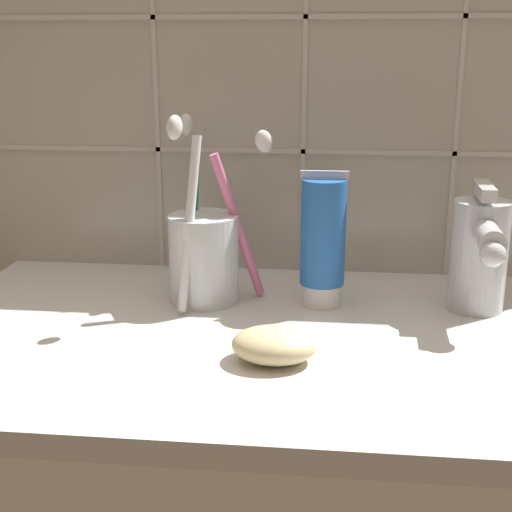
{
  "coord_description": "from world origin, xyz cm",
  "views": [
    {
      "loc": [
        4.81,
        -59.2,
        26.6
      ],
      "look_at": [
        -1.89,
        3.0,
        8.14
      ],
      "focal_mm": 50.0,
      "sensor_mm": 36.0,
      "label": 1
    }
  ],
  "objects_px": {
    "toothbrush_cup": "(204,252)",
    "soap_bar": "(274,345)",
    "sink_faucet": "(480,252)",
    "toothpaste_tube": "(323,240)"
  },
  "relations": [
    {
      "from": "toothpaste_tube",
      "to": "soap_bar",
      "type": "relative_size",
      "value": 1.92
    },
    {
      "from": "sink_faucet",
      "to": "soap_bar",
      "type": "relative_size",
      "value": 1.76
    },
    {
      "from": "soap_bar",
      "to": "sink_faucet",
      "type": "bearing_deg",
      "value": 36.54
    },
    {
      "from": "toothbrush_cup",
      "to": "toothpaste_tube",
      "type": "relative_size",
      "value": 1.42
    },
    {
      "from": "toothpaste_tube",
      "to": "soap_bar",
      "type": "bearing_deg",
      "value": -104.51
    },
    {
      "from": "toothbrush_cup",
      "to": "sink_faucet",
      "type": "height_order",
      "value": "toothbrush_cup"
    },
    {
      "from": "toothpaste_tube",
      "to": "sink_faucet",
      "type": "bearing_deg",
      "value": -0.21
    },
    {
      "from": "sink_faucet",
      "to": "toothpaste_tube",
      "type": "bearing_deg",
      "value": -87.64
    },
    {
      "from": "sink_faucet",
      "to": "soap_bar",
      "type": "height_order",
      "value": "sink_faucet"
    },
    {
      "from": "toothbrush_cup",
      "to": "soap_bar",
      "type": "bearing_deg",
      "value": -59.37
    }
  ]
}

